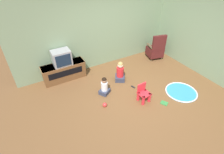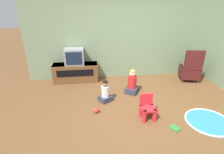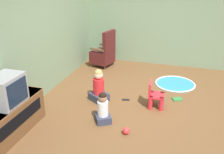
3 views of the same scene
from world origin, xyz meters
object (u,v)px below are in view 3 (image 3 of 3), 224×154
television (6,90)px  child_watching_center (103,109)px  toy_ball (126,131)px  remote_control (126,100)px  book (177,99)px  tv_cabinet (11,118)px  black_armchair (104,53)px  child_watching_left (99,87)px  yellow_kid_chair (155,97)px

television → child_watching_center: bearing=-58.4°
toy_ball → remote_control: bearing=14.6°
child_watching_center → book: 1.76m
book → television: bearing=10.3°
television → remote_control: television is taller
tv_cabinet → toy_ball: bearing=-73.1°
television → book: bearing=-50.8°
black_armchair → child_watching_center: size_ratio=1.77×
book → black_armchair: bearing=-63.5°
child_watching_center → black_armchair: bearing=-13.0°
black_armchair → child_watching_left: 2.04m
remote_control → child_watching_left: bearing=0.8°
black_armchair → toy_ball: black_armchair is taller
tv_cabinet → child_watching_center: child_watching_center is taller
child_watching_center → book: (1.25, -1.21, -0.24)m
yellow_kid_chair → book: bearing=-47.2°
black_armchair → book: bearing=68.8°
child_watching_left → toy_ball: size_ratio=5.72×
tv_cabinet → remote_control: 2.29m
toy_ball → book: toy_ball is taller
yellow_kid_chair → toy_ball: bearing=159.8°
child_watching_left → remote_control: child_watching_left is taller
child_watching_center → remote_control: 0.96m
tv_cabinet → child_watching_left: bearing=-31.6°
child_watching_left → yellow_kid_chair: bearing=-145.4°
child_watching_left → child_watching_center: (-0.75, -0.35, -0.05)m
black_armchair → child_watching_center: 2.86m
toy_ball → remote_control: size_ratio=0.76×
tv_cabinet → remote_control: size_ratio=8.76×
television → black_armchair: (3.51, -0.39, -0.42)m
black_armchair → yellow_kid_chair: size_ratio=1.94×
yellow_kid_chair → book: 0.63m
black_armchair → yellow_kid_chair: (-1.90, -1.71, -0.17)m
television → tv_cabinet: bearing=90.0°
black_armchair → yellow_kid_chair: black_armchair is taller
television → child_watching_left: 1.89m
television → toy_ball: bearing=-73.0°
television → yellow_kid_chair: size_ratio=1.06×
child_watching_center → television: bearing=90.1°
child_watching_center → toy_ball: size_ratio=4.81×
yellow_kid_chair → child_watching_left: size_ratio=0.77×
yellow_kid_chair → television: bearing=123.7°
remote_control → black_armchair: bearing=-74.1°
tv_cabinet → book: tv_cabinet is taller
yellow_kid_chair → remote_control: (0.09, 0.62, -0.20)m
television → toy_ball: (0.55, -1.79, -0.74)m
television → remote_control: 2.40m
yellow_kid_chair → child_watching_center: (-0.82, 0.80, 0.04)m
toy_ball → child_watching_left: bearing=39.9°
child_watching_left → child_watching_center: size_ratio=1.19×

